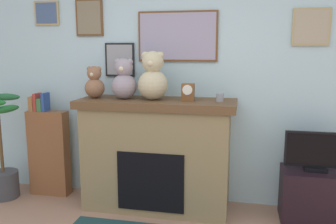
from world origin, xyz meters
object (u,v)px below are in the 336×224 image
at_px(bookshelf, 49,150).
at_px(candle_jar, 220,98).
at_px(potted_plant, 2,163).
at_px(teddy_bear_grey, 95,84).
at_px(fireplace, 157,154).
at_px(tv_stand, 313,196).
at_px(teddy_bear_tan, 153,78).
at_px(teddy_bear_brown, 124,81).
at_px(television, 316,152).
at_px(mantel_clock, 188,92).

height_order(bookshelf, candle_jar, candle_jar).
height_order(potted_plant, teddy_bear_grey, teddy_bear_grey).
distance_m(fireplace, bookshelf, 1.31).
bearing_deg(tv_stand, teddy_bear_tan, -179.97).
relative_size(teddy_bear_grey, teddy_bear_brown, 0.80).
distance_m(television, teddy_bear_grey, 2.31).
height_order(potted_plant, candle_jar, candle_jar).
bearing_deg(teddy_bear_tan, teddy_bear_brown, 179.98).
bearing_deg(television, teddy_bear_grey, 179.98).
distance_m(potted_plant, candle_jar, 2.54).
relative_size(candle_jar, teddy_bear_brown, 0.20).
xyz_separation_m(mantel_clock, teddy_bear_brown, (-0.67, 0.00, 0.10)).
xyz_separation_m(candle_jar, teddy_bear_grey, (-1.31, -0.00, 0.11)).
relative_size(bookshelf, potted_plant, 1.01).
bearing_deg(mantel_clock, teddy_bear_tan, 179.87).
height_order(bookshelf, potted_plant, bookshelf).
bearing_deg(candle_jar, television, -0.08).
relative_size(tv_stand, teddy_bear_tan, 1.23).
distance_m(teddy_bear_grey, teddy_bear_brown, 0.33).
bearing_deg(teddy_bear_brown, fireplace, 3.07).
relative_size(bookshelf, teddy_bear_grey, 3.55).
xyz_separation_m(bookshelf, teddy_bear_tan, (1.27, -0.10, 0.86)).
relative_size(television, teddy_bear_tan, 1.19).
bearing_deg(teddy_bear_brown, television, -0.02).
bearing_deg(teddy_bear_tan, television, -0.03).
relative_size(television, teddy_bear_brown, 1.40).
bearing_deg(television, candle_jar, 179.92).
bearing_deg(potted_plant, teddy_bear_brown, 4.20).
relative_size(fireplace, mantel_clock, 9.38).
relative_size(potted_plant, candle_jar, 14.28).
xyz_separation_m(teddy_bear_brown, teddy_bear_tan, (0.31, -0.00, 0.03)).
relative_size(tv_stand, candle_jar, 7.36).
bearing_deg(mantel_clock, candle_jar, 0.26).
distance_m(fireplace, candle_jar, 0.89).
xyz_separation_m(fireplace, teddy_bear_tan, (-0.03, -0.02, 0.80)).
distance_m(candle_jar, teddy_bear_tan, 0.70).
bearing_deg(candle_jar, teddy_bear_grey, -179.98).
bearing_deg(teddy_bear_grey, tv_stand, 0.01).
relative_size(teddy_bear_brown, teddy_bear_tan, 0.85).
relative_size(tv_stand, mantel_clock, 3.52).
xyz_separation_m(candle_jar, teddy_bear_tan, (-0.68, -0.00, 0.18)).
height_order(fireplace, television, fireplace).
height_order(tv_stand, teddy_bear_brown, teddy_bear_brown).
relative_size(bookshelf, mantel_clock, 6.92).
distance_m(bookshelf, teddy_bear_brown, 1.28).
distance_m(television, mantel_clock, 1.35).
height_order(tv_stand, teddy_bear_tan, teddy_bear_tan).
distance_m(potted_plant, teddy_bear_tan, 1.99).
height_order(fireplace, tv_stand, fireplace).
distance_m(potted_plant, television, 3.35).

